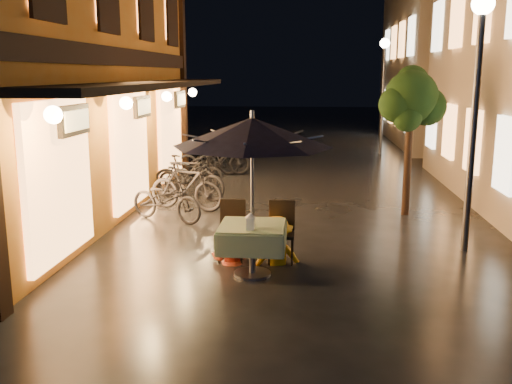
# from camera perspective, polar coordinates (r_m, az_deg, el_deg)

# --- Properties ---
(ground) EXTENTS (90.00, 90.00, 0.00)m
(ground) POSITION_cam_1_polar(r_m,az_deg,el_deg) (8.22, 2.84, -9.47)
(ground) COLOR black
(ground) RESTS_ON ground
(west_building) EXTENTS (5.90, 11.40, 7.40)m
(west_building) POSITION_cam_1_polar(r_m,az_deg,el_deg) (13.14, -22.74, 14.10)
(west_building) COLOR orange
(west_building) RESTS_ON ground
(east_building_far) EXTENTS (7.30, 10.30, 7.30)m
(east_building_far) POSITION_cam_1_polar(r_m,az_deg,el_deg) (26.65, 21.47, 12.45)
(east_building_far) COLOR tan
(east_building_far) RESTS_ON ground
(street_tree) EXTENTS (1.43, 1.20, 3.15)m
(street_tree) POSITION_cam_1_polar(r_m,az_deg,el_deg) (12.36, 15.30, 8.79)
(street_tree) COLOR black
(street_tree) RESTS_ON ground
(streetlamp_near) EXTENTS (0.36, 0.36, 4.23)m
(streetlamp_near) POSITION_cam_1_polar(r_m,az_deg,el_deg) (10.02, 21.27, 10.66)
(streetlamp_near) COLOR #59595E
(streetlamp_near) RESTS_ON ground
(streetlamp_far) EXTENTS (0.36, 0.36, 4.23)m
(streetlamp_far) POSITION_cam_1_polar(r_m,az_deg,el_deg) (21.82, 12.64, 11.34)
(streetlamp_far) COLOR #59595E
(streetlamp_far) RESTS_ON ground
(cafe_table) EXTENTS (0.99, 0.99, 0.78)m
(cafe_table) POSITION_cam_1_polar(r_m,az_deg,el_deg) (8.50, -0.37, -4.54)
(cafe_table) COLOR #59595E
(cafe_table) RESTS_ON ground
(patio_umbrella) EXTENTS (2.33, 2.33, 2.46)m
(patio_umbrella) POSITION_cam_1_polar(r_m,az_deg,el_deg) (8.20, -0.39, 5.98)
(patio_umbrella) COLOR #59595E
(patio_umbrella) RESTS_ON ground
(cafe_chair_left) EXTENTS (0.42, 0.42, 0.97)m
(cafe_chair_left) POSITION_cam_1_polar(r_m,az_deg,el_deg) (9.26, -2.39, -3.49)
(cafe_chair_left) COLOR black
(cafe_chair_left) RESTS_ON ground
(cafe_chair_right) EXTENTS (0.42, 0.42, 0.97)m
(cafe_chair_right) POSITION_cam_1_polar(r_m,az_deg,el_deg) (9.19, 2.57, -3.61)
(cafe_chair_right) COLOR black
(cafe_chair_right) RESTS_ON ground
(table_lantern) EXTENTS (0.16, 0.16, 0.25)m
(table_lantern) POSITION_cam_1_polar(r_m,az_deg,el_deg) (8.15, -0.57, -2.85)
(table_lantern) COLOR white
(table_lantern) RESTS_ON cafe_table
(person_orange) EXTENTS (0.74, 0.62, 1.38)m
(person_orange) POSITION_cam_1_polar(r_m,az_deg,el_deg) (9.08, -2.56, -2.80)
(person_orange) COLOR #D04727
(person_orange) RESTS_ON ground
(person_yellow) EXTENTS (1.08, 0.81, 1.48)m
(person_yellow) POSITION_cam_1_polar(r_m,az_deg,el_deg) (9.01, 2.07, -2.60)
(person_yellow) COLOR #FFAD0C
(person_yellow) RESTS_ON ground
(bicycle_0) EXTENTS (1.82, 1.26, 0.91)m
(bicycle_0) POSITION_cam_1_polar(r_m,az_deg,el_deg) (11.77, -8.93, -0.74)
(bicycle_0) COLOR #222328
(bicycle_0) RESTS_ON ground
(bicycle_1) EXTENTS (1.85, 0.99, 1.07)m
(bicycle_1) POSITION_cam_1_polar(r_m,az_deg,el_deg) (12.65, -7.00, 0.55)
(bicycle_1) COLOR black
(bicycle_1) RESTS_ON ground
(bicycle_2) EXTENTS (1.97, 1.23, 0.98)m
(bicycle_2) POSITION_cam_1_polar(r_m,az_deg,el_deg) (13.82, -6.54, 1.34)
(bicycle_2) COLOR black
(bicycle_2) RESTS_ON ground
(bicycle_3) EXTENTS (1.72, 0.73, 1.00)m
(bicycle_3) POSITION_cam_1_polar(r_m,az_deg,el_deg) (14.26, -7.04, 1.69)
(bicycle_3) COLOR #222328
(bicycle_3) RESTS_ON ground
(bicycle_4) EXTENTS (1.69, 0.67, 0.87)m
(bicycle_4) POSITION_cam_1_polar(r_m,az_deg,el_deg) (15.22, -6.47, 2.09)
(bicycle_4) COLOR black
(bicycle_4) RESTS_ON ground
(bicycle_5) EXTENTS (1.72, 1.00, 1.00)m
(bicycle_5) POSITION_cam_1_polar(r_m,az_deg,el_deg) (16.91, -3.32, 3.33)
(bicycle_5) COLOR black
(bicycle_5) RESTS_ON ground
(bicycle_6) EXTENTS (2.02, 1.25, 1.00)m
(bicycle_6) POSITION_cam_1_polar(r_m,az_deg,el_deg) (16.94, -4.80, 3.34)
(bicycle_6) COLOR black
(bicycle_6) RESTS_ON ground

